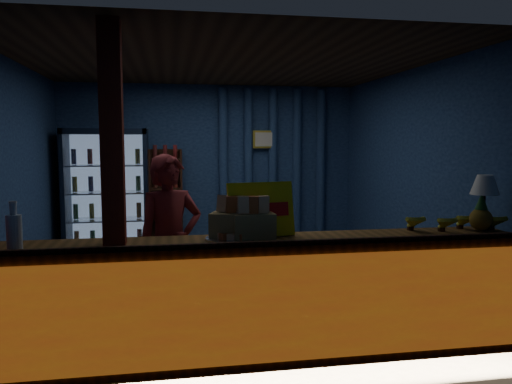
# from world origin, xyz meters

# --- Properties ---
(ground) EXTENTS (4.60, 4.60, 0.00)m
(ground) POSITION_xyz_m (0.00, 0.00, 0.00)
(ground) COLOR #515154
(ground) RESTS_ON ground
(room_walls) EXTENTS (4.60, 4.60, 4.60)m
(room_walls) POSITION_xyz_m (0.00, 0.00, 1.57)
(room_walls) COLOR navy
(room_walls) RESTS_ON ground
(counter) EXTENTS (4.40, 0.57, 0.99)m
(counter) POSITION_xyz_m (0.00, -1.91, 0.48)
(counter) COLOR brown
(counter) RESTS_ON ground
(support_post) EXTENTS (0.16, 0.16, 2.60)m
(support_post) POSITION_xyz_m (-1.05, -1.90, 1.30)
(support_post) COLOR #992D16
(support_post) RESTS_ON ground
(beverage_cooler) EXTENTS (1.20, 0.62, 1.90)m
(beverage_cooler) POSITION_xyz_m (-1.55, 1.92, 0.93)
(beverage_cooler) COLOR black
(beverage_cooler) RESTS_ON ground
(bottle_shelf) EXTENTS (0.50, 0.28, 1.60)m
(bottle_shelf) POSITION_xyz_m (-0.70, 2.06, 0.79)
(bottle_shelf) COLOR #3A1B12
(bottle_shelf) RESTS_ON ground
(curtain_folds) EXTENTS (1.74, 0.14, 2.50)m
(curtain_folds) POSITION_xyz_m (1.00, 2.14, 1.30)
(curtain_folds) COLOR navy
(curtain_folds) RESTS_ON room_walls
(framed_picture) EXTENTS (0.36, 0.04, 0.28)m
(framed_picture) POSITION_xyz_m (0.85, 2.10, 1.75)
(framed_picture) COLOR yellow
(framed_picture) RESTS_ON room_walls
(shopkeeper) EXTENTS (0.68, 0.55, 1.61)m
(shopkeeper) POSITION_xyz_m (-0.64, -1.28, 0.80)
(shopkeeper) COLOR maroon
(shopkeeper) RESTS_ON ground
(green_chair) EXTENTS (0.77, 0.79, 0.61)m
(green_chair) POSITION_xyz_m (0.70, 1.37, 0.31)
(green_chair) COLOR #55A753
(green_chair) RESTS_ON ground
(side_table) EXTENTS (0.52, 0.40, 0.53)m
(side_table) POSITION_xyz_m (0.77, 1.51, 0.22)
(side_table) COLOR #3A1B12
(side_table) RESTS_ON ground
(yellow_sign) EXTENTS (0.56, 0.22, 0.44)m
(yellow_sign) POSITION_xyz_m (0.08, -1.80, 1.17)
(yellow_sign) COLOR yellow
(yellow_sign) RESTS_ON counter
(snack_box_left) EXTENTS (0.40, 0.37, 0.34)m
(snack_box_left) POSITION_xyz_m (-0.15, -1.82, 1.07)
(snack_box_left) COLOR olive
(snack_box_left) RESTS_ON counter
(snack_box_centre) EXTENTS (0.34, 0.28, 0.34)m
(snack_box_centre) POSITION_xyz_m (-0.00, -1.87, 1.07)
(snack_box_centre) COLOR olive
(snack_box_centre) RESTS_ON counter
(pastry_tray) EXTENTS (0.41, 0.41, 0.07)m
(pastry_tray) POSITION_xyz_m (-0.17, -1.90, 0.97)
(pastry_tray) COLOR silver
(pastry_tray) RESTS_ON counter
(banana_bunches) EXTENTS (0.92, 0.27, 0.15)m
(banana_bunches) POSITION_xyz_m (1.77, -1.80, 1.02)
(banana_bunches) COLOR yellow
(banana_bunches) RESTS_ON counter
(table_lamp) EXTENTS (0.25, 0.25, 0.48)m
(table_lamp) POSITION_xyz_m (2.05, -1.82, 1.33)
(table_lamp) COLOR black
(table_lamp) RESTS_ON counter
(pineapple) EXTENTS (0.19, 0.19, 0.33)m
(pineapple) POSITION_xyz_m (1.98, -1.89, 1.09)
(pineapple) COLOR #99641B
(pineapple) RESTS_ON counter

